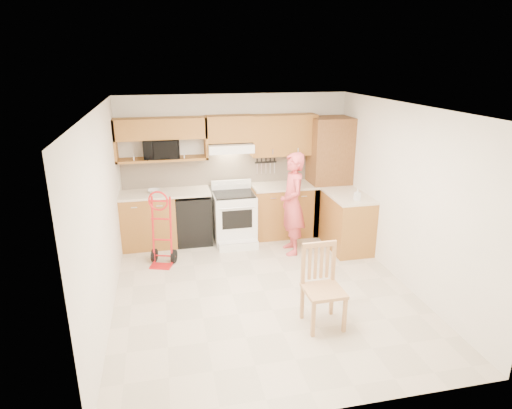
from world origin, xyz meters
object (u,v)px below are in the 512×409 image
object	(u,v)px
person	(292,204)
dining_chair	(324,288)
microwave	(161,148)
range	(235,214)
hand_truck	(161,232)

from	to	relation	value
person	dining_chair	distance (m)	2.16
dining_chair	person	bearing A→B (deg)	82.39
microwave	person	distance (m)	2.35
microwave	range	world-z (taller)	microwave
microwave	person	size ratio (longest dim) A/B	0.35
microwave	person	xyz separation A→B (m)	(2.00, -0.91, -0.81)
microwave	dining_chair	distance (m)	3.69
hand_truck	dining_chair	bearing A→B (deg)	-29.64
range	hand_truck	size ratio (longest dim) A/B	0.96
person	range	bearing A→B (deg)	-123.35
range	dining_chair	size ratio (longest dim) A/B	1.04
hand_truck	dining_chair	distance (m)	2.79
range	person	distance (m)	1.08
hand_truck	range	bearing A→B (deg)	45.10
dining_chair	microwave	bearing A→B (deg)	119.10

